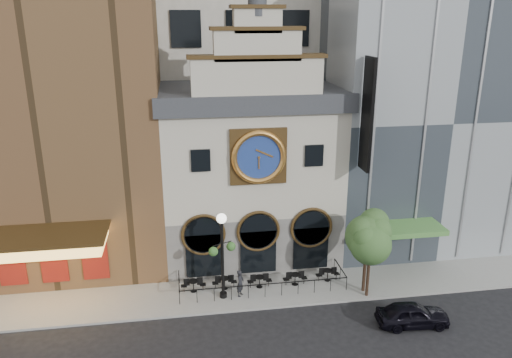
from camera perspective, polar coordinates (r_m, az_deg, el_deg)
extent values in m
plane|color=black|center=(31.23, 1.43, -14.69)|extent=(120.00, 120.00, 0.00)
cube|color=gray|center=(33.29, 0.65, -12.27)|extent=(44.00, 5.00, 0.15)
cube|color=#605E5B|center=(37.18, -0.76, -5.23)|extent=(12.00, 8.00, 4.00)
cube|color=beige|center=(35.34, -0.79, 2.97)|extent=(12.00, 8.00, 7.00)
cube|color=#2D3035|center=(34.48, -0.82, 9.55)|extent=(12.60, 8.60, 1.20)
cube|color=#392711|center=(31.22, 0.27, 2.60)|extent=(3.60, 0.25, 3.60)
cylinder|color=navy|center=(31.08, 0.31, 2.53)|extent=(3.10, 0.12, 3.10)
torus|color=gold|center=(31.01, 0.33, 2.49)|extent=(3.46, 0.36, 3.46)
cylinder|color=#2D3035|center=(30.52, 0.14, 19.15)|extent=(1.10, 1.10, 1.10)
cube|color=brown|center=(36.92, -22.05, 10.23)|extent=(14.00, 12.00, 25.00)
cube|color=#FFBF59|center=(31.84, -23.17, -6.70)|extent=(7.00, 3.40, 0.70)
cube|color=#392711|center=(31.66, -23.27, -5.96)|extent=(7.40, 3.80, 0.15)
cube|color=maroon|center=(34.20, -22.08, -8.90)|extent=(5.60, 0.15, 2.60)
cube|color=gray|center=(40.52, 17.45, 7.75)|extent=(14.00, 12.00, 20.00)
cube|color=#539343|center=(34.90, 17.07, -5.40)|extent=(4.50, 2.40, 0.35)
cube|color=black|center=(31.47, 12.59, 7.15)|extent=(0.18, 1.60, 7.00)
cylinder|color=black|center=(32.57, -7.19, -11.51)|extent=(0.68, 0.68, 0.03)
cylinder|color=black|center=(32.76, -7.16, -12.07)|extent=(0.06, 0.06, 0.72)
cylinder|color=black|center=(32.69, -3.63, -11.27)|extent=(0.68, 0.68, 0.03)
cylinder|color=black|center=(32.88, -3.62, -11.83)|extent=(0.06, 0.06, 0.72)
cylinder|color=black|center=(32.79, 0.40, -11.13)|extent=(0.68, 0.68, 0.03)
cylinder|color=black|center=(32.97, 0.40, -11.69)|extent=(0.06, 0.06, 0.72)
cylinder|color=black|center=(33.17, 4.50, -10.83)|extent=(0.68, 0.68, 0.03)
cylinder|color=black|center=(33.35, 4.48, -11.38)|extent=(0.06, 0.06, 0.72)
cylinder|color=black|center=(33.88, 8.21, -10.30)|extent=(0.68, 0.68, 0.03)
cylinder|color=black|center=(34.05, 8.18, -10.85)|extent=(0.06, 0.06, 0.72)
imported|color=black|center=(30.86, 17.46, -14.54)|extent=(4.24, 1.96, 1.41)
imported|color=black|center=(31.86, -1.81, -11.81)|extent=(0.67, 0.76, 1.75)
cylinder|color=black|center=(30.93, -3.85, -9.25)|extent=(0.18, 0.18, 5.13)
cylinder|color=black|center=(32.12, -3.76, -13.07)|extent=(0.45, 0.45, 0.31)
sphere|color=white|center=(29.75, -3.96, -4.52)|extent=(0.62, 0.62, 0.62)
sphere|color=#235321|center=(30.32, -4.90, -8.25)|extent=(0.57, 0.57, 0.57)
sphere|color=#235321|center=(30.86, -2.88, -7.70)|extent=(0.57, 0.57, 0.57)
cylinder|color=#382619|center=(32.80, 12.30, -10.12)|extent=(0.21, 0.21, 2.94)
sphere|color=#2F5321|center=(31.78, 12.58, -6.45)|extent=(2.73, 2.73, 2.73)
sphere|color=#2F5321|center=(31.94, 13.35, -4.93)|extent=(1.89, 1.89, 1.89)
sphere|color=#2F5321|center=(31.24, 12.06, -5.80)|extent=(1.68, 1.68, 1.68)
cylinder|color=#382619|center=(32.38, 12.67, -10.74)|extent=(0.20, 0.20, 2.76)
sphere|color=#315A23|center=(31.40, 12.95, -7.28)|extent=(2.56, 2.56, 2.56)
sphere|color=#315A23|center=(31.54, 13.68, -5.84)|extent=(1.77, 1.77, 1.77)
sphere|color=#315A23|center=(30.89, 12.46, -6.68)|extent=(1.57, 1.57, 1.57)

